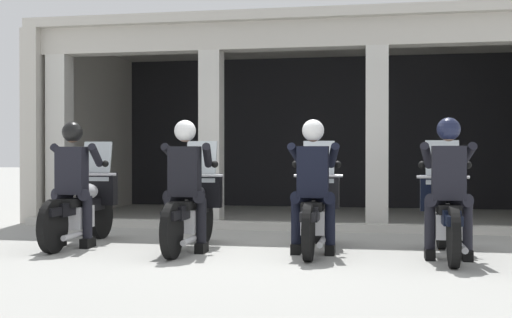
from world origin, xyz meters
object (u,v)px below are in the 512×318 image
motorcycle_far_left (83,206)px  police_officer_far_right (448,176)px  motorcycle_center_right (316,210)px  motorcycle_far_right (446,213)px  police_officer_far_left (73,173)px  police_officer_center_right (313,174)px  police_officer_center_left (185,174)px  motorcycle_center_left (192,209)px

motorcycle_far_left → police_officer_far_right: bearing=-6.1°
motorcycle_far_left → motorcycle_center_right: same height
motorcycle_far_left → motorcycle_far_right: size_ratio=1.00×
police_officer_far_left → police_officer_center_right: (3.04, -0.03, 0.00)m
police_officer_center_left → police_officer_center_right: bearing=4.3°
motorcycle_far_left → police_officer_center_left: 1.64m
motorcycle_far_left → motorcycle_far_right: (4.56, -0.18, 0.00)m
police_officer_far_left → motorcycle_center_left: police_officer_far_left is taller
motorcycle_center_left → police_officer_far_right: police_officer_far_right is taller
police_officer_center_right → motorcycle_far_right: police_officer_center_right is taller
police_officer_far_right → police_officer_center_right: bearing=178.0°
police_officer_center_left → motorcycle_far_right: (3.04, 0.26, -0.44)m
police_officer_center_left → motorcycle_center_right: size_ratio=0.78×
motorcycle_far_right → police_officer_far_right: (-0.00, -0.28, 0.44)m
police_officer_center_right → police_officer_far_right: (1.52, -0.15, 0.00)m
police_officer_far_right → motorcycle_far_right: bearing=93.3°
police_officer_center_right → police_officer_far_right: bearing=-6.6°
motorcycle_center_left → police_officer_center_right: size_ratio=1.29×
police_officer_center_right → motorcycle_far_right: (1.52, 0.13, -0.44)m
motorcycle_far_left → motorcycle_center_left: size_ratio=1.00×
police_officer_far_left → motorcycle_far_right: bearing=1.0°
motorcycle_center_right → motorcycle_far_right: size_ratio=1.00×
police_officer_far_right → motorcycle_center_right: bearing=167.7°
police_officer_center_left → police_officer_center_right: same height
police_officer_far_left → police_officer_center_left: 1.53m
motorcycle_far_left → police_officer_far_right: size_ratio=1.29×
police_officer_center_left → police_officer_center_right: (1.52, 0.12, 0.00)m
motorcycle_center_right → police_officer_far_left: bearing=-176.3°
police_officer_center_left → police_officer_far_right: size_ratio=1.00×
motorcycle_center_right → motorcycle_far_left: bearing=178.3°
police_officer_far_left → police_officer_far_right: same height
police_officer_center_left → motorcycle_center_left: bearing=89.4°
motorcycle_center_right → police_officer_center_right: bearing=-91.3°
motorcycle_far_left → police_officer_center_right: size_ratio=1.29×
police_officer_far_left → motorcycle_center_right: bearing=4.4°
motorcycle_center_left → motorcycle_center_right: 1.53m
police_officer_far_left → police_officer_far_right: bearing=-2.6°
police_officer_far_left → motorcycle_center_right: size_ratio=0.78×
motorcycle_far_left → motorcycle_far_right: bearing=-2.6°
police_officer_center_left → police_officer_center_right: size_ratio=1.00×
motorcycle_far_right → motorcycle_center_left: bearing=-176.9°
police_officer_far_left → motorcycle_center_left: (1.52, 0.13, -0.44)m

